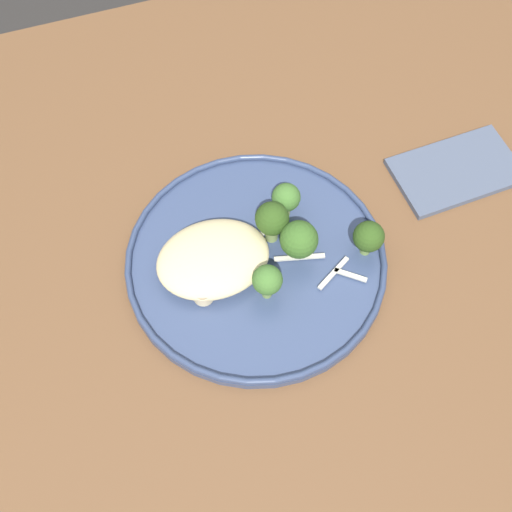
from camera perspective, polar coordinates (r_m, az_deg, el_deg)
name	(u,v)px	position (r m, az deg, el deg)	size (l,w,h in m)	color
ground	(266,455)	(1.45, 0.88, -16.26)	(6.00, 6.00, 0.00)	#2D2B28
wooden_dining_table	(274,321)	(0.82, 1.50, -5.47)	(1.40, 1.00, 0.74)	brown
dinner_plate	(256,261)	(0.76, 0.00, -0.43)	(0.29, 0.29, 0.02)	#38476B
noodle_bed	(213,259)	(0.74, -3.61, -0.23)	(0.12, 0.10, 0.03)	beige
seared_scallop_on_noodles	(189,274)	(0.74, -5.65, -1.53)	(0.03, 0.03, 0.01)	#DBB77A
seared_scallop_half_hidden	(210,261)	(0.74, -3.85, -0.44)	(0.02, 0.02, 0.02)	beige
seared_scallop_front_small	(227,273)	(0.74, -2.42, -1.42)	(0.02, 0.02, 0.01)	#DBB77A
seared_scallop_left_edge	(203,294)	(0.73, -4.43, -3.18)	(0.02, 0.02, 0.02)	beige
broccoli_floret_rear_charred	(272,220)	(0.74, 1.35, 3.05)	(0.04, 0.04, 0.06)	#89A356
broccoli_floret_beside_noodles	(286,198)	(0.76, 2.53, 4.85)	(0.03, 0.03, 0.05)	#89A356
broccoli_floret_front_edge	(369,237)	(0.75, 9.38, 1.57)	(0.03, 0.03, 0.05)	#7A994C
broccoli_floret_tall_stalk	(267,281)	(0.71, 0.95, -2.07)	(0.03, 0.03, 0.05)	#7A994C
broccoli_floret_left_leaning	(299,240)	(0.73, 3.61, 1.36)	(0.04, 0.04, 0.06)	#89A356
onion_sliver_long_sliver	(299,257)	(0.75, 3.65, -0.12)	(0.06, 0.01, 0.00)	silver
onion_sliver_curled_piece	(333,273)	(0.75, 6.49, -1.43)	(0.05, 0.01, 0.00)	silver
onion_sliver_pale_crescent	(351,275)	(0.75, 7.90, -1.59)	(0.04, 0.01, 0.00)	silver
onion_sliver_short_strip	(275,219)	(0.78, 1.59, 3.09)	(0.06, 0.01, 0.00)	silver
folded_napkin	(456,171)	(0.87, 16.37, 6.86)	(0.15, 0.09, 0.01)	#4C566B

